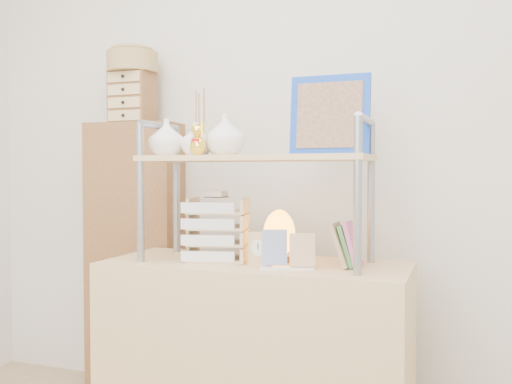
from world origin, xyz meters
TOP-DOWN VIEW (x-y plane):
  - desk at (0.00, 1.20)m, footprint 1.20×0.50m
  - cabinet at (-0.78, 1.57)m, footprint 0.47×0.28m
  - hutch at (-0.08, 1.21)m, footprint 0.91×0.34m
  - letter_tray at (-0.16, 1.20)m, footprint 0.27×0.27m
  - salt_lamp at (0.08, 1.26)m, footprint 0.14×0.13m
  - desk_clock at (0.04, 1.14)m, footprint 0.09×0.06m
  - postcard_stand at (0.16, 1.09)m, footprint 0.21×0.12m
  - drawer_chest at (-0.78, 1.55)m, footprint 0.20×0.16m
  - woven_basket at (-0.78, 1.55)m, footprint 0.25×0.25m

SIDE VIEW (x-z plane):
  - desk at x=0.00m, z-range 0.00..0.75m
  - cabinet at x=-0.78m, z-range 0.00..1.35m
  - postcard_stand at x=0.16m, z-range 0.72..0.86m
  - desk_clock at x=0.04m, z-range 0.75..0.88m
  - salt_lamp at x=0.08m, z-range 0.75..0.96m
  - letter_tray at x=-0.16m, z-range 0.72..1.00m
  - hutch at x=-0.08m, z-range 0.83..1.56m
  - drawer_chest at x=-0.78m, z-range 1.35..1.60m
  - woven_basket at x=-0.78m, z-range 1.60..1.70m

